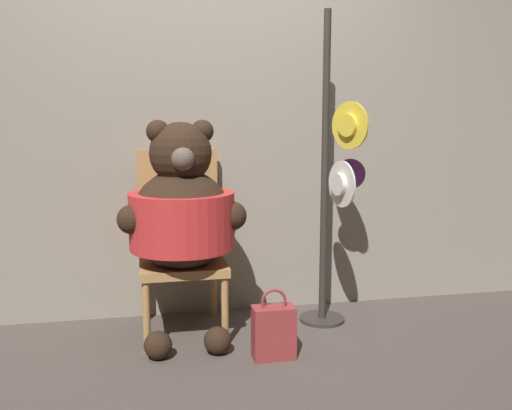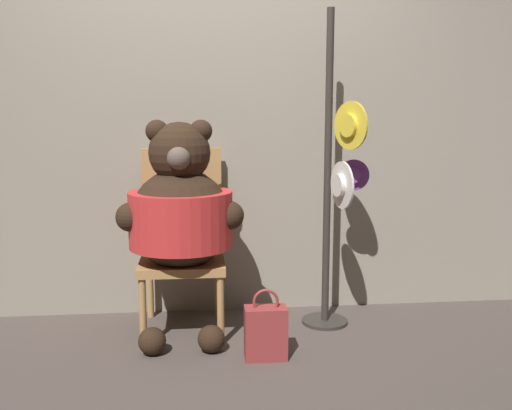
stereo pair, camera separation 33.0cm
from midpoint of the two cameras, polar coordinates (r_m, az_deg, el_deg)
The scene contains 6 objects.
ground_plane at distance 3.22m, azimuth -1.90°, elevation -14.22°, with size 14.00×14.00×0.00m, color #4C423D.
wall_back at distance 3.64m, azimuth -2.73°, elevation 7.87°, with size 8.00×0.10×2.40m.
chair at distance 3.43m, azimuth -4.65°, elevation -3.37°, with size 0.48×0.55×1.07m.
teddy_bear at distance 3.21m, azimuth -4.64°, elevation -0.77°, with size 0.71×0.63×1.24m.
hat_display_rack at distance 3.37m, azimuth 10.84°, elevation 1.33°, with size 0.38×0.46×1.87m.
handbag_on_ground at distance 3.06m, azimuth 4.14°, elevation -12.58°, with size 0.22×0.12×0.38m.
Camera 2 is at (-0.03, -2.98, 1.27)m, focal length 40.00 mm.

